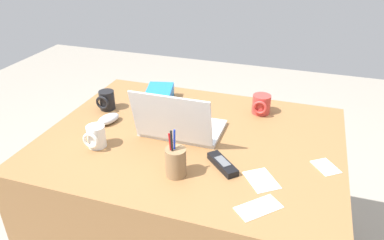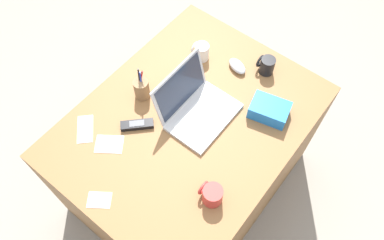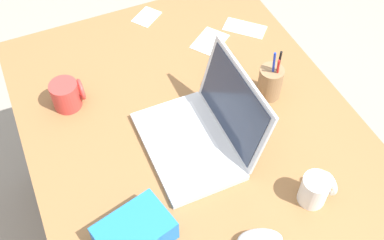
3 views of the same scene
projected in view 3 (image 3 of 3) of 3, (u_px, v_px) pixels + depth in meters
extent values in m
plane|color=gray|center=(193.00, 239.00, 1.92)|extent=(6.00, 6.00, 0.00)
cube|color=olive|center=(194.00, 193.00, 1.63)|extent=(1.20, 0.93, 0.74)
cube|color=silver|center=(187.00, 145.00, 1.30)|extent=(0.33, 0.22, 0.02)
cube|color=silver|center=(193.00, 141.00, 1.29)|extent=(0.27, 0.11, 0.00)
cube|color=silver|center=(164.00, 151.00, 1.27)|extent=(0.09, 0.05, 0.00)
cube|color=silver|center=(234.00, 104.00, 1.24)|extent=(0.32, 0.06, 0.21)
cube|color=#283347|center=(232.00, 104.00, 1.24)|extent=(0.29, 0.05, 0.18)
ellipsoid|color=silver|center=(260.00, 240.00, 1.11)|extent=(0.09, 0.12, 0.04)
cylinder|color=white|center=(314.00, 190.00, 1.17)|extent=(0.07, 0.07, 0.09)
torus|color=white|center=(328.00, 183.00, 1.17)|extent=(0.06, 0.01, 0.06)
cylinder|color=#C63833|center=(66.00, 95.00, 1.37)|extent=(0.08, 0.08, 0.09)
torus|color=#C63833|center=(81.00, 89.00, 1.37)|extent=(0.06, 0.01, 0.06)
cube|color=black|center=(220.00, 70.00, 1.47)|extent=(0.14, 0.14, 0.02)
cube|color=#595B60|center=(220.00, 67.00, 1.46)|extent=(0.07, 0.07, 0.00)
cylinder|color=olive|center=(270.00, 83.00, 1.38)|extent=(0.07, 0.07, 0.11)
cylinder|color=#1933B2|center=(273.00, 72.00, 1.35)|extent=(0.01, 0.02, 0.16)
cylinder|color=black|center=(277.00, 71.00, 1.35)|extent=(0.01, 0.01, 0.16)
cylinder|color=red|center=(277.00, 75.00, 1.35)|extent=(0.03, 0.03, 0.14)
cube|color=blue|center=(135.00, 233.00, 1.10)|extent=(0.16, 0.20, 0.07)
cube|color=white|center=(210.00, 41.00, 1.57)|extent=(0.14, 0.15, 0.00)
cube|color=white|center=(147.00, 17.00, 1.65)|extent=(0.11, 0.12, 0.00)
cube|color=white|center=(245.00, 28.00, 1.62)|extent=(0.15, 0.15, 0.00)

